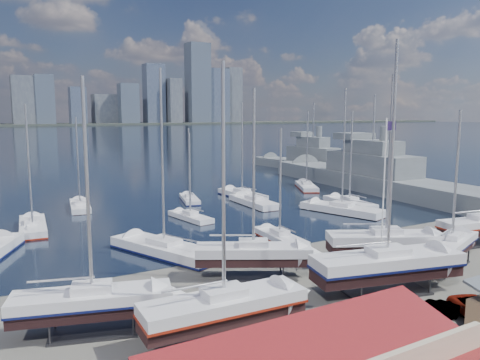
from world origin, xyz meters
TOP-DOWN VIEW (x-y plane):
  - ground at (0.00, -10.00)m, footprint 1400.00×1400.00m
  - water at (0.00, 300.00)m, footprint 1400.00×600.00m
  - sailboat_cradle_0 at (-24.07, -9.44)m, footprint 10.01×5.32m
  - sailboat_cradle_1 at (-17.51, -14.25)m, footprint 10.26×3.29m
  - sailboat_cradle_2 at (-10.28, -5.84)m, footprint 9.54×6.94m
  - sailboat_cradle_3 at (-3.30, -13.71)m, footprint 12.13×5.93m
  - sailboat_cradle_4 at (1.88, -8.80)m, footprint 10.51×7.31m
  - sailboat_cradle_5 at (6.47, -12.17)m, footprint 8.72×5.11m
  - sailboat_moored_1 at (-24.23, 20.44)m, footprint 3.80×10.42m
  - sailboat_moored_2 at (-16.92, 30.51)m, footprint 3.84×9.33m
  - sailboat_moored_3 at (-14.37, 3.86)m, footprint 7.80×12.75m
  - sailboat_moored_4 at (-6.10, 16.29)m, footprint 3.27×7.94m
  - sailboat_moored_5 at (-1.02, 28.02)m, footprint 4.25×8.25m
  - sailboat_moored_6 at (-1.92, 2.36)m, footprint 3.07×8.58m
  - sailboat_moored_7 at (5.96, 20.45)m, footprint 3.40×10.68m
  - sailboat_moored_8 at (7.71, 26.82)m, footprint 3.44×10.81m
  - sailboat_moored_9 at (13.44, 9.62)m, footprint 6.59×12.09m
  - sailboat_moored_10 at (18.05, 13.08)m, footprint 3.60×9.93m
  - sailboat_moored_11 at (22.23, 28.63)m, footprint 6.93×9.90m
  - naval_ship_east at (32.08, 22.54)m, footprint 12.49×52.77m
  - naval_ship_west at (40.58, 49.86)m, footprint 10.13×38.50m
  - car_a at (-10.47, -18.42)m, footprint 2.68×4.18m
  - car_b at (-4.15, -18.93)m, footprint 4.27×2.21m
  - flagpole at (0.38, -9.76)m, footprint 1.15×0.12m

SIDE VIEW (x-z plane):
  - water at x=0.00m, z-range -0.35..0.05m
  - ground at x=0.00m, z-range 0.00..0.00m
  - sailboat_moored_10 at x=18.05m, z-range -6.96..7.58m
  - sailboat_moored_11 at x=22.23m, z-range -6.98..7.59m
  - sailboat_moored_1 at x=-24.23m, z-range -7.32..7.93m
  - sailboat_moored_8 at x=7.71m, z-range -7.69..8.30m
  - sailboat_moored_6 at x=-1.92m, z-range -5.97..6.59m
  - sailboat_moored_5 at x=-1.02m, z-range -5.63..6.25m
  - sailboat_moored_3 at x=-14.37m, z-range -8.92..9.54m
  - sailboat_moored_7 at x=5.96m, z-range -7.65..8.30m
  - sailboat_moored_2 at x=-16.92m, z-range -6.51..7.16m
  - sailboat_moored_9 at x=13.44m, z-range -8.47..9.12m
  - sailboat_moored_4 at x=-6.10m, z-range -5.49..6.14m
  - car_a at x=-10.47m, z-range 0.00..1.32m
  - car_b at x=-4.15m, z-range 0.00..1.34m
  - naval_ship_west at x=40.58m, z-range -7.04..10.38m
  - naval_ship_east at x=32.08m, z-range -7.68..11.02m
  - sailboat_cradle_5 at x=6.47m, z-range -4.94..8.86m
  - sailboat_cradle_2 at x=-10.28m, z-range -5.69..9.79m
  - sailboat_cradle_0 at x=-24.07m, z-range -5.75..9.85m
  - sailboat_cradle_1 at x=-17.51m, z-range -6.09..10.27m
  - sailboat_cradle_4 at x=1.88m, z-range -6.28..10.52m
  - sailboat_cradle_3 at x=-3.30m, z-range -7.13..11.55m
  - flagpole at x=0.38m, z-range 1.07..14.19m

